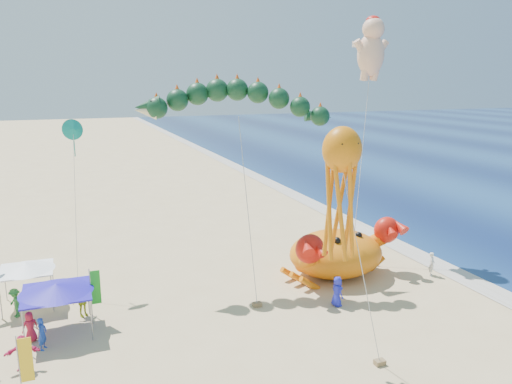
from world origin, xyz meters
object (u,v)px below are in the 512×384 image
at_px(crab_inflatable, 337,252).
at_px(cherub_kite, 371,47).
at_px(canopy_blue, 56,289).
at_px(octopus_kite, 341,183).
at_px(dragon_kite, 236,108).
at_px(canopy_white, 26,267).

xyz_separation_m(crab_inflatable, cherub_kite, (4.93, 4.48, 13.68)).
relative_size(cherub_kite, canopy_blue, 4.73).
bearing_deg(canopy_blue, octopus_kite, -33.42).
xyz_separation_m(crab_inflatable, dragon_kite, (-6.36, 2.25, 9.64)).
bearing_deg(cherub_kite, crab_inflatable, -137.76).
height_order(cherub_kite, canopy_blue, cherub_kite).
bearing_deg(canopy_white, octopus_kite, -41.08).
bearing_deg(canopy_blue, canopy_white, 112.58).
relative_size(crab_inflatable, cherub_kite, 0.50).
distance_m(dragon_kite, cherub_kite, 12.19).
distance_m(octopus_kite, canopy_white, 19.17).
height_order(crab_inflatable, canopy_white, crab_inflatable).
distance_m(crab_inflatable, octopus_kite, 13.00).
xyz_separation_m(crab_inflatable, canopy_blue, (-17.58, -1.54, 0.74)).
bearing_deg(cherub_kite, canopy_blue, -165.04).
distance_m(canopy_blue, canopy_white, 4.32).
relative_size(crab_inflatable, octopus_kite, 0.79).
distance_m(crab_inflatable, canopy_white, 19.41).
bearing_deg(crab_inflatable, canopy_blue, -174.99).
relative_size(canopy_blue, canopy_white, 1.16).
bearing_deg(octopus_kite, crab_inflatable, 59.54).
bearing_deg(octopus_kite, canopy_blue, 146.58).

